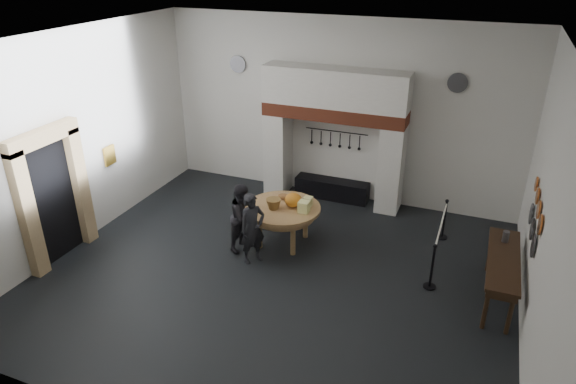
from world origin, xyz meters
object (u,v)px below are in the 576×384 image
at_px(barrier_post_far, 444,220).
at_px(visitor_near, 253,228).
at_px(visitor_far, 244,217).
at_px(barrier_post_near, 432,267).
at_px(iron_range, 332,189).
at_px(work_table, 283,208).
at_px(side_table, 504,259).

bearing_deg(barrier_post_far, visitor_near, -145.83).
distance_m(visitor_far, barrier_post_near, 3.95).
relative_size(barrier_post_near, barrier_post_far, 1.00).
height_order(iron_range, work_table, work_table).
height_order(iron_range, barrier_post_far, barrier_post_far).
distance_m(work_table, visitor_far, 0.86).
xyz_separation_m(visitor_near, visitor_far, (-0.40, 0.40, -0.01)).
bearing_deg(barrier_post_near, barrier_post_far, 90.00).
height_order(visitor_near, barrier_post_far, visitor_near).
bearing_deg(visitor_near, iron_range, 25.19).
bearing_deg(work_table, visitor_far, -143.64).
bearing_deg(work_table, iron_range, 82.36).
bearing_deg(iron_range, work_table, -97.64).
bearing_deg(barrier_post_far, barrier_post_near, -90.00).
bearing_deg(visitor_far, side_table, -78.82).
xyz_separation_m(visitor_near, barrier_post_far, (3.54, 2.40, -0.31)).
height_order(barrier_post_near, barrier_post_far, same).
distance_m(visitor_far, barrier_post_far, 4.43).
xyz_separation_m(visitor_far, side_table, (5.13, 0.08, 0.12)).
xyz_separation_m(work_table, visitor_near, (-0.29, -0.91, -0.08)).
xyz_separation_m(work_table, barrier_post_far, (3.25, 1.49, -0.39)).
bearing_deg(side_table, barrier_post_far, 121.83).
bearing_deg(barrier_post_near, visitor_far, -179.96).
relative_size(visitor_far, barrier_post_far, 1.66).
bearing_deg(barrier_post_far, iron_range, 160.52).
relative_size(visitor_near, barrier_post_far, 1.69).
distance_m(iron_range, visitor_far, 3.24).
xyz_separation_m(work_table, side_table, (4.44, -0.42, 0.03)).
relative_size(iron_range, barrier_post_far, 2.11).
relative_size(work_table, visitor_far, 1.09).
height_order(visitor_far, side_table, visitor_far).
bearing_deg(visitor_near, side_table, -48.57).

